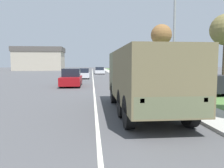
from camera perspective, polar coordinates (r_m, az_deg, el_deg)
name	(u,v)px	position (r m, az deg, el deg)	size (l,w,h in m)	color
ground_plane	(93,75)	(39.75, -5.07, 2.25)	(180.00, 180.00, 0.00)	#4C4C4F
lane_centre_stripe	(93,75)	(39.75, -5.07, 2.26)	(0.12, 120.00, 0.00)	silver
sidewalk_right	(117,75)	(40.02, 1.40, 2.38)	(1.80, 120.00, 0.12)	#ADAAA3
grass_strip_right	(141,75)	(40.77, 7.55, 2.32)	(7.00, 120.00, 0.02)	#4C7538
military_truck	(144,77)	(9.39, 8.25, 1.95)	(2.34, 7.12, 2.67)	#606647
car_nearest_ahead	(71,78)	(20.89, -10.56, 1.47)	(1.83, 4.38, 1.65)	maroon
car_second_ahead	(83,74)	(31.84, -7.54, 2.67)	(1.82, 4.73, 1.45)	silver
car_third_ahead	(100,71)	(45.32, -3.26, 3.46)	(1.94, 4.57, 1.43)	silver
pickup_truck	(198,80)	(17.37, 21.53, 0.96)	(2.08, 5.13, 1.83)	black
lamp_post	(171,21)	(13.90, 15.24, 15.63)	(1.69, 0.24, 7.66)	gray
tree_far_right	(161,35)	(27.43, 12.76, 12.29)	(2.50, 2.50, 6.79)	brown
building_distant	(40,59)	(73.72, -18.38, 6.27)	(15.20, 9.73, 7.28)	#B2A893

